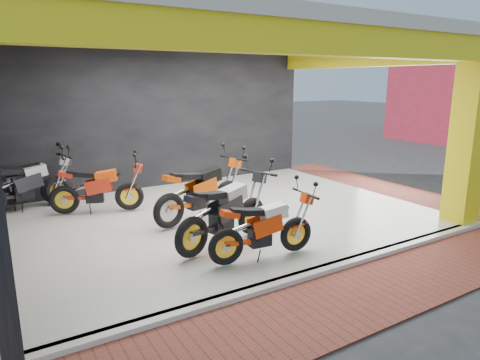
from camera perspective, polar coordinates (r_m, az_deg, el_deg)
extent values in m
plane|color=#2D2D30|center=(7.31, 5.71, -9.34)|extent=(80.00, 80.00, 0.00)
cube|color=white|center=(8.87, -2.10, -4.84)|extent=(8.00, 6.00, 0.10)
cube|color=beige|center=(8.47, -2.31, 18.64)|extent=(8.40, 6.40, 0.20)
cube|color=black|center=(11.29, -9.98, 7.69)|extent=(8.20, 0.20, 3.50)
cube|color=yellow|center=(9.18, 28.13, 5.11)|extent=(0.50, 0.50, 3.50)
cube|color=yellow|center=(6.02, 12.49, 17.72)|extent=(8.40, 0.30, 0.40)
cube|color=yellow|center=(10.97, 16.98, 15.29)|extent=(0.30, 6.40, 0.40)
cube|color=white|center=(6.58, 11.18, -11.72)|extent=(8.00, 0.20, 0.10)
cube|color=brown|center=(6.11, 16.25, -14.43)|extent=(9.00, 1.40, 0.03)
cube|color=brown|center=(11.89, 18.50, -1.02)|extent=(1.40, 7.00, 0.03)
cube|color=#3F1E14|center=(19.81, 28.72, 6.68)|extent=(0.06, 1.00, 2.20)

